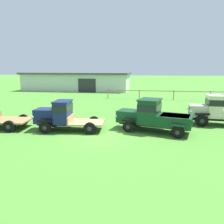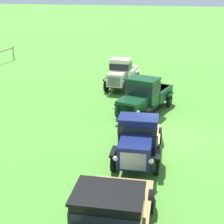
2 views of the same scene
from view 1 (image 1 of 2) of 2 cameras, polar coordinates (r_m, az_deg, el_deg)
name	(u,v)px [view 1 (image 1 of 2)]	position (r m, az deg, el deg)	size (l,w,h in m)	color
ground_plane	(98,137)	(13.86, -3.77, -6.45)	(240.00, 240.00, 0.00)	#47842D
farm_shed	(78,81)	(44.21, -8.84, 8.00)	(20.43, 9.22, 3.44)	silver
paddock_fence	(175,93)	(30.92, 16.11, 4.88)	(18.84, 0.44, 1.30)	#997F60
vintage_truck_second_in_line	(61,115)	(15.42, -13.23, -0.75)	(4.90, 2.30, 2.07)	black
vintage_truck_midrow_center	(153,115)	(15.00, 10.72, -0.89)	(5.30, 3.07, 2.20)	black
vintage_truck_far_side	(218,110)	(18.25, 26.06, 0.36)	(4.57, 1.96, 2.27)	black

